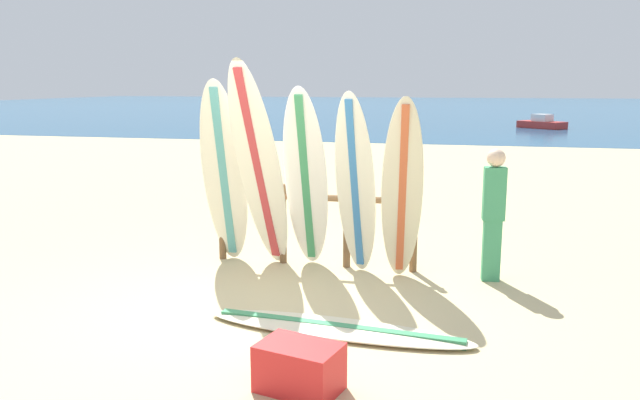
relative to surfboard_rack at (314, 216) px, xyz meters
name	(u,v)px	position (x,y,z in m)	size (l,w,h in m)	color
ground_plane	(252,307)	(-0.26, -1.64, -0.63)	(120.00, 120.00, 0.00)	#CCB784
ocean_water	(447,107)	(-0.26, 56.36, -0.62)	(120.00, 80.00, 0.01)	#1E5984
surfboard_rack	(314,216)	(0.00, 0.00, 0.00)	(2.57, 0.09, 1.02)	brown
surfboard_leaning_far_left	(224,174)	(-1.08, -0.25, 0.54)	(0.59, 0.72, 2.33)	silver
surfboard_leaning_left	(259,168)	(-0.56, -0.45, 0.65)	(0.72, 1.09, 2.55)	white
surfboard_leaning_center_left	(306,181)	(-0.03, -0.31, 0.50)	(0.56, 0.92, 2.25)	white
surfboard_leaning_center	(355,185)	(0.57, -0.33, 0.47)	(0.57, 0.65, 2.19)	silver
surfboard_leaning_center_right	(402,190)	(1.12, -0.42, 0.44)	(0.55, 0.61, 2.14)	beige
surfboard_lying_on_sand	(337,328)	(0.72, -2.07, -0.59)	(2.58, 0.75, 0.08)	beige
beachgoer_standing	(493,209)	(2.14, -0.14, 0.22)	(0.26, 0.21, 1.54)	#3F9966
small_boat_offshore	(542,123)	(5.48, 26.40, -0.37)	(2.45, 2.29, 0.71)	#B22D28
cooler_box	(299,367)	(0.67, -3.22, -0.45)	(0.60, 0.40, 0.36)	red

